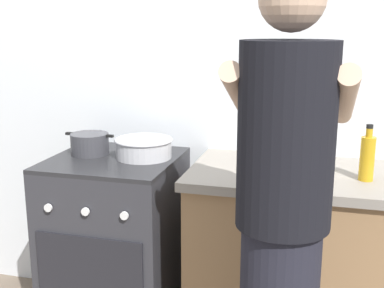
{
  "coord_description": "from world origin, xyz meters",
  "views": [
    {
      "loc": [
        0.62,
        -1.99,
        1.52
      ],
      "look_at": [
        0.05,
        0.12,
        1.0
      ],
      "focal_mm": 46.53,
      "sensor_mm": 36.0,
      "label": 1
    }
  ],
  "objects_px": {
    "pot": "(90,144)",
    "person": "(282,236)",
    "utensil_crock": "(263,137)",
    "oil_bottle": "(367,157)",
    "spice_bottle": "(304,168)",
    "mixing_bowl": "(144,147)",
    "stove_range": "(117,244)"
  },
  "relations": [
    {
      "from": "person",
      "to": "oil_bottle",
      "type": "bearing_deg",
      "value": 62.76
    },
    {
      "from": "utensil_crock",
      "to": "person",
      "type": "height_order",
      "value": "person"
    },
    {
      "from": "oil_bottle",
      "to": "mixing_bowl",
      "type": "bearing_deg",
      "value": 174.2
    },
    {
      "from": "pot",
      "to": "spice_bottle",
      "type": "distance_m",
      "value": 1.05
    },
    {
      "from": "pot",
      "to": "utensil_crock",
      "type": "relative_size",
      "value": 0.79
    },
    {
      "from": "utensil_crock",
      "to": "spice_bottle",
      "type": "xyz_separation_m",
      "value": [
        0.21,
        -0.28,
        -0.06
      ]
    },
    {
      "from": "pot",
      "to": "person",
      "type": "distance_m",
      "value": 1.2
    },
    {
      "from": "stove_range",
      "to": "pot",
      "type": "height_order",
      "value": "pot"
    },
    {
      "from": "stove_range",
      "to": "spice_bottle",
      "type": "height_order",
      "value": "spice_bottle"
    },
    {
      "from": "utensil_crock",
      "to": "pot",
      "type": "bearing_deg",
      "value": -168.56
    },
    {
      "from": "mixing_bowl",
      "to": "person",
      "type": "relative_size",
      "value": 0.17
    },
    {
      "from": "utensil_crock",
      "to": "oil_bottle",
      "type": "xyz_separation_m",
      "value": [
        0.46,
        -0.26,
        -0.0
      ]
    },
    {
      "from": "utensil_crock",
      "to": "person",
      "type": "distance_m",
      "value": 0.85
    },
    {
      "from": "mixing_bowl",
      "to": "spice_bottle",
      "type": "relative_size",
      "value": 3.5
    },
    {
      "from": "stove_range",
      "to": "oil_bottle",
      "type": "xyz_separation_m",
      "value": [
        1.15,
        -0.06,
        0.55
      ]
    },
    {
      "from": "stove_range",
      "to": "pot",
      "type": "xyz_separation_m",
      "value": [
        -0.14,
        0.04,
        0.5
      ]
    },
    {
      "from": "mixing_bowl",
      "to": "utensil_crock",
      "type": "distance_m",
      "value": 0.58
    },
    {
      "from": "stove_range",
      "to": "oil_bottle",
      "type": "bearing_deg",
      "value": -2.86
    },
    {
      "from": "mixing_bowl",
      "to": "oil_bottle",
      "type": "bearing_deg",
      "value": -5.8
    },
    {
      "from": "stove_range",
      "to": "utensil_crock",
      "type": "height_order",
      "value": "utensil_crock"
    },
    {
      "from": "utensil_crock",
      "to": "spice_bottle",
      "type": "bearing_deg",
      "value": -53.62
    },
    {
      "from": "utensil_crock",
      "to": "mixing_bowl",
      "type": "bearing_deg",
      "value": -163.94
    },
    {
      "from": "spice_bottle",
      "to": "person",
      "type": "relative_size",
      "value": 0.05
    },
    {
      "from": "pot",
      "to": "mixing_bowl",
      "type": "relative_size",
      "value": 0.9
    },
    {
      "from": "pot",
      "to": "oil_bottle",
      "type": "height_order",
      "value": "oil_bottle"
    },
    {
      "from": "mixing_bowl",
      "to": "oil_bottle",
      "type": "distance_m",
      "value": 1.02
    },
    {
      "from": "pot",
      "to": "utensil_crock",
      "type": "distance_m",
      "value": 0.85
    },
    {
      "from": "stove_range",
      "to": "utensil_crock",
      "type": "bearing_deg",
      "value": 16.42
    },
    {
      "from": "mixing_bowl",
      "to": "utensil_crock",
      "type": "relative_size",
      "value": 0.88
    },
    {
      "from": "utensil_crock",
      "to": "spice_bottle",
      "type": "relative_size",
      "value": 3.99
    },
    {
      "from": "mixing_bowl",
      "to": "spice_bottle",
      "type": "distance_m",
      "value": 0.77
    },
    {
      "from": "spice_bottle",
      "to": "oil_bottle",
      "type": "distance_m",
      "value": 0.26
    }
  ]
}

